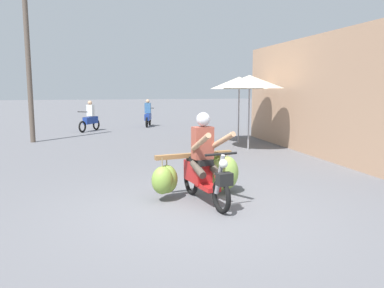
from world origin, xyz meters
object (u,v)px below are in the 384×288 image
at_px(market_umbrella_further_along, 250,82).
at_px(motorbike_distant_ahead_right, 148,116).
at_px(motorbike_distant_ahead_left, 90,119).
at_px(market_umbrella_near_shop, 239,83).
at_px(utility_pole, 28,57).
at_px(motorbike_main_loaded, 206,171).

bearing_deg(market_umbrella_further_along, motorbike_distant_ahead_right, 106.02).
xyz_separation_m(motorbike_distant_ahead_left, market_umbrella_near_shop, (5.37, -5.11, 1.59)).
relative_size(market_umbrella_near_shop, market_umbrella_further_along, 0.99).
bearing_deg(utility_pole, motorbike_distant_ahead_left, 59.28).
relative_size(motorbike_main_loaded, motorbike_distant_ahead_right, 1.23).
distance_m(motorbike_main_loaded, market_umbrella_further_along, 5.97).
bearing_deg(market_umbrella_near_shop, motorbike_distant_ahead_left, 136.41).
xyz_separation_m(motorbike_distant_ahead_right, market_umbrella_further_along, (2.33, -8.11, 1.61)).
bearing_deg(motorbike_distant_ahead_left, motorbike_distant_ahead_right, 27.35).
bearing_deg(utility_pole, market_umbrella_near_shop, -13.87).
height_order(motorbike_distant_ahead_right, market_umbrella_further_along, market_umbrella_further_along).
distance_m(motorbike_distant_ahead_right, market_umbrella_further_along, 8.59).
relative_size(motorbike_distant_ahead_right, utility_pole, 0.26).
bearing_deg(utility_pole, market_umbrella_further_along, -25.18).
xyz_separation_m(motorbike_distant_ahead_left, motorbike_distant_ahead_right, (2.83, 1.46, 0.00)).
height_order(market_umbrella_near_shop, market_umbrella_further_along, market_umbrella_further_along).
xyz_separation_m(motorbike_distant_ahead_left, market_umbrella_further_along, (5.16, -6.65, 1.61)).
distance_m(motorbike_distant_ahead_left, motorbike_distant_ahead_right, 3.19).
height_order(motorbike_main_loaded, motorbike_distant_ahead_right, motorbike_main_loaded).
height_order(motorbike_distant_ahead_left, market_umbrella_further_along, market_umbrella_further_along).
bearing_deg(motorbike_distant_ahead_right, market_umbrella_near_shop, -68.90).
relative_size(market_umbrella_near_shop, utility_pole, 0.38).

